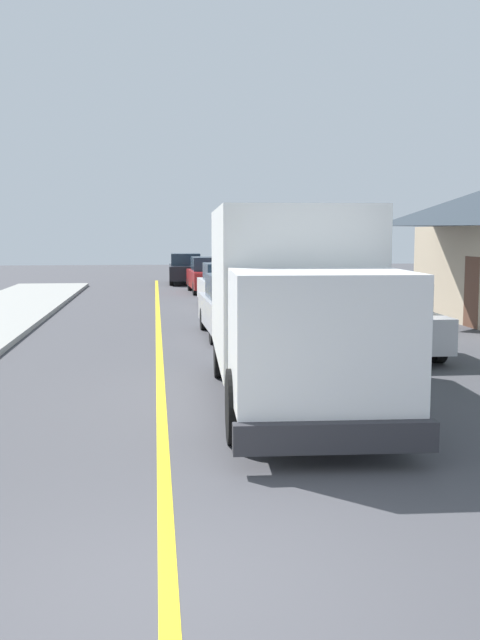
% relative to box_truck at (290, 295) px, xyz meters
% --- Properties ---
extents(ground_plane, '(120.00, 120.00, 0.00)m').
position_rel_box_truck_xyz_m(ground_plane, '(-2.16, -6.47, -1.77)').
color(ground_plane, '#424247').
extents(centre_line_yellow, '(0.16, 56.00, 0.01)m').
position_rel_box_truck_xyz_m(centre_line_yellow, '(-2.16, 3.53, -1.76)').
color(centre_line_yellow, gold).
rests_on(centre_line_yellow, ground).
extents(box_truck, '(2.71, 7.28, 3.20)m').
position_rel_box_truck_xyz_m(box_truck, '(0.00, 0.00, 0.00)').
color(box_truck, silver).
rests_on(box_truck, ground).
extents(parked_car_near, '(1.89, 4.44, 1.67)m').
position_rel_box_truck_xyz_m(parked_car_near, '(-0.02, 7.68, -0.97)').
color(parked_car_near, '#B7B7BC').
rests_on(parked_car_near, ground).
extents(parked_car_mid, '(1.96, 4.46, 1.67)m').
position_rel_box_truck_xyz_m(parked_car_mid, '(0.40, 15.08, -0.97)').
color(parked_car_mid, silver).
rests_on(parked_car_mid, ground).
extents(parked_car_far, '(1.96, 4.46, 1.67)m').
position_rel_box_truck_xyz_m(parked_car_far, '(0.29, 22.36, -0.97)').
color(parked_car_far, maroon).
rests_on(parked_car_far, ground).
extents(parked_car_furthest, '(1.88, 4.43, 1.67)m').
position_rel_box_truck_xyz_m(parked_car_furthest, '(-0.56, 28.66, -0.97)').
color(parked_car_furthest, black).
rests_on(parked_car_furthest, ground).
extents(parked_van_across, '(1.86, 4.43, 1.67)m').
position_rel_box_truck_xyz_m(parked_van_across, '(3.04, 4.43, -0.97)').
color(parked_van_across, '#B7B7BC').
rests_on(parked_van_across, ground).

